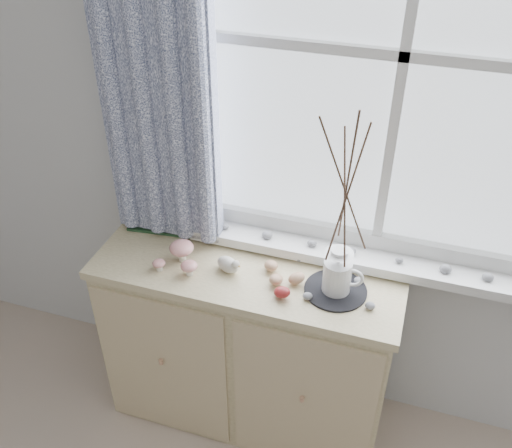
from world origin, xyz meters
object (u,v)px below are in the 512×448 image
sideboard (248,345)px  twig_pitcher (347,188)px  toadstool_cluster (181,254)px  botanical_book (157,209)px

sideboard → twig_pitcher: 0.93m
twig_pitcher → toadstool_cluster: bearing=176.6°
botanical_book → toadstool_cluster: (0.17, -0.17, -0.06)m
sideboard → botanical_book: size_ratio=3.66×
toadstool_cluster → botanical_book: bearing=135.9°
botanical_book → twig_pitcher: bearing=-16.2°
sideboard → toadstool_cluster: (-0.25, -0.06, 0.47)m
toadstool_cluster → twig_pitcher: twig_pitcher is taller
sideboard → botanical_book: 0.69m
toadstool_cluster → sideboard: bearing=12.9°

